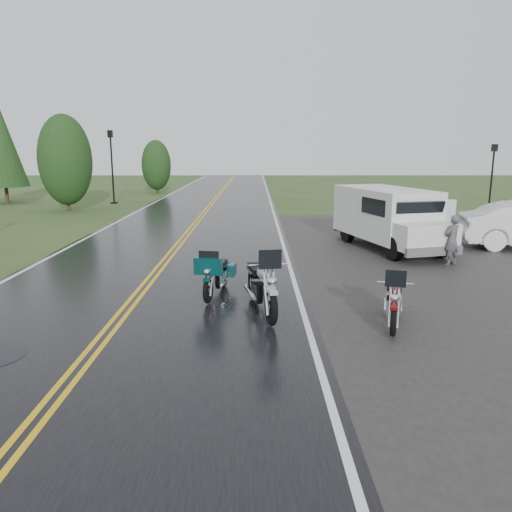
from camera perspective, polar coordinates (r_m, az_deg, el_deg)
The scene contains 12 objects.
ground at distance 10.26m, azimuth -15.96°, elevation -7.82°, with size 120.00×120.00×0.00m, color #2D471E.
road at distance 19.77m, azimuth -8.20°, elevation 2.05°, with size 8.00×100.00×0.04m, color black.
motorcycle_red at distance 9.42m, azimuth 15.50°, elevation -5.71°, with size 0.74×2.04×1.21m, color #590A0C, non-canonical shape.
motorcycle_teal at distance 11.06m, azimuth -5.52°, elevation -2.76°, with size 0.73×1.99×1.18m, color #043134, non-canonical shape.
motorcycle_silver at distance 9.60m, azimuth 1.75°, elevation -4.16°, with size 0.90×2.47×1.46m, color #A5A9AD, non-canonical shape.
van_white at distance 15.96m, azimuth 15.61°, elevation 3.19°, with size 2.05×5.46×2.14m, color silver, non-canonical shape.
person_at_van at distance 15.96m, azimuth 21.50°, elevation 1.61°, with size 0.54×0.36×1.49m, color #4C4B50.
lamp_post_far_left at distance 33.61m, azimuth -16.12°, elevation 9.75°, with size 0.40×0.40×4.67m, color black, non-canonical shape.
lamp_post_far_right at distance 27.27m, azimuth 25.29°, elevation 7.66°, with size 0.32×0.32×3.73m, color black, non-canonical shape.
tree_left_mid at distance 30.42m, azimuth -20.91°, elevation 9.17°, with size 2.94×2.94×4.60m, color #1E3D19, non-canonical shape.
tree_left_far at distance 41.23m, azimuth -11.30°, elevation 9.56°, with size 2.33×2.33×3.59m, color #1E3D19, non-canonical shape.
pine_left_far at distance 36.46m, azimuth -26.97°, elevation 10.25°, with size 2.96×2.96×6.17m, color #1E3D19, non-canonical shape.
Camera 1 is at (2.77, -9.28, 3.40)m, focal length 35.00 mm.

